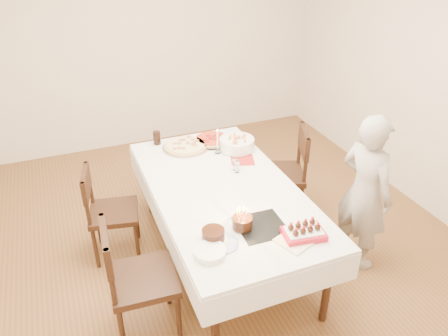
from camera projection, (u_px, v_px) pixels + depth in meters
name	position (u px, v px, depth m)	size (l,w,h in m)	color
floor	(220.00, 249.00, 4.08)	(5.00, 5.00, 0.00)	brown
wall_back	(146.00, 41.00, 5.41)	(4.50, 0.04, 2.70)	beige
wall_right	(441.00, 80.00, 4.12)	(0.04, 5.00, 2.70)	beige
dining_table	(224.00, 224.00, 3.79)	(1.14, 2.14, 0.75)	white
chair_right_savory	(280.00, 174.00, 4.31)	(0.50, 0.50, 0.98)	black
chair_left_savory	(114.00, 212.00, 3.83)	(0.45, 0.45, 0.88)	black
chair_left_dessert	(143.00, 279.00, 3.05)	(0.50, 0.50, 0.98)	black
person	(365.00, 193.00, 3.62)	(0.51, 0.34, 1.41)	#A39D99
pizza_white	(186.00, 146.00, 4.21)	(0.45, 0.45, 0.04)	beige
pizza_pepperoni	(212.00, 140.00, 4.33)	(0.38, 0.38, 0.04)	red
red_placemat	(242.00, 160.00, 4.01)	(0.21, 0.21, 0.01)	#B21E1E
pasta_bowl	(237.00, 144.00, 4.17)	(0.33, 0.33, 0.11)	white
taper_candle	(217.00, 141.00, 4.07)	(0.05, 0.05, 0.26)	white
shaker_pair	(237.00, 167.00, 3.79)	(0.09, 0.09, 0.11)	white
cola_glass	(157.00, 138.00, 4.26)	(0.07, 0.07, 0.13)	black
layer_cake	(213.00, 235.00, 3.00)	(0.20, 0.20, 0.08)	black
cake_board	(261.00, 227.00, 3.15)	(0.34, 0.34, 0.01)	black
birthday_cake	(243.00, 218.00, 3.10)	(0.15, 0.15, 0.15)	#361C0E
strawberry_box	(304.00, 233.00, 3.04)	(0.29, 0.19, 0.07)	#B51427
box_lid	(300.00, 238.00, 3.04)	(0.33, 0.22, 0.03)	beige
plate_stack	(210.00, 252.00, 2.88)	(0.22, 0.22, 0.05)	white
china_plate	(222.00, 243.00, 2.99)	(0.23, 0.23, 0.01)	white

